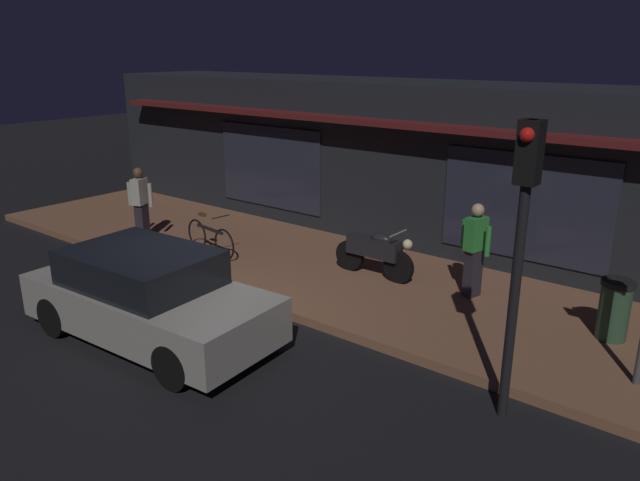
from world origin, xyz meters
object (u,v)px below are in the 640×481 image
bicycle_parked (210,238)px  parked_car_near (148,296)px  person_photographer (141,203)px  traffic_light_pole (522,222)px  person_bystander (475,248)px  motorcycle (375,251)px  trash_bin (614,309)px

bicycle_parked → parked_car_near: 3.62m
person_photographer → parked_car_near: person_photographer is taller
person_photographer → parked_car_near: bearing=-35.0°
bicycle_parked → traffic_light_pole: size_ratio=0.46×
traffic_light_pole → person_bystander: bearing=121.1°
person_photographer → traffic_light_pole: size_ratio=0.46×
person_bystander → motorcycle: bearing=-172.2°
bicycle_parked → person_bystander: size_ratio=0.99×
motorcycle → bicycle_parked: (-3.45, -1.05, -0.14)m
traffic_light_pole → trash_bin: bearing=78.0°
person_bystander → person_photographer: bearing=-167.4°
trash_bin → person_photographer: bearing=-171.9°
parked_car_near → person_bystander: bearing=52.5°
motorcycle → person_bystander: person_bystander is taller
person_photographer → traffic_light_pole: traffic_light_pole is taller
bicycle_parked → traffic_light_pole: traffic_light_pole is taller
motorcycle → bicycle_parked: bearing=-163.0°
bicycle_parked → traffic_light_pole: (7.09, -1.64, 1.97)m
person_photographer → parked_car_near: 4.76m
motorcycle → person_photographer: size_ratio=1.02×
bicycle_parked → motorcycle: bearing=17.0°
traffic_light_pole → parked_car_near: bearing=-164.8°
bicycle_parked → trash_bin: bearing=7.9°
motorcycle → person_photographer: 5.53m
parked_car_near → trash_bin: bearing=35.8°
traffic_light_pole → parked_car_near: traffic_light_pole is taller
traffic_light_pole → person_photographer: bearing=171.5°
trash_bin → bicycle_parked: bearing=-172.1°
bicycle_parked → trash_bin: (7.66, 1.07, 0.11)m
person_photographer → bicycle_parked: bearing=8.9°
bicycle_parked → person_photographer: bearing=-171.1°
person_photographer → traffic_light_pole: (8.99, -1.34, 1.45)m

